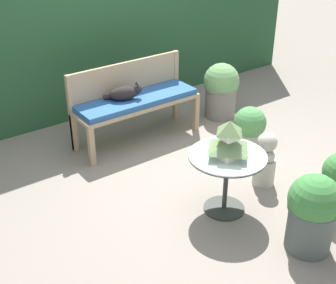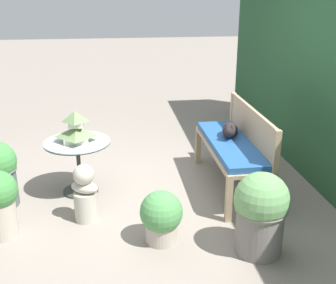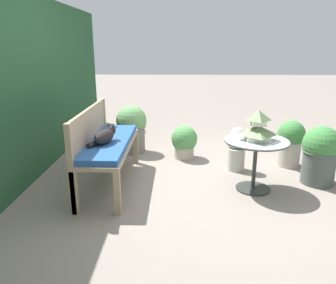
{
  "view_description": "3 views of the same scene",
  "coord_description": "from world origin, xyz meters",
  "px_view_note": "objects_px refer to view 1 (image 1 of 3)",
  "views": [
    {
      "loc": [
        -2.78,
        -3.26,
        2.65
      ],
      "look_at": [
        -0.41,
        -0.02,
        0.47
      ],
      "focal_mm": 50.0,
      "sensor_mm": 36.0,
      "label": 1
    },
    {
      "loc": [
        4.01,
        -0.3,
        2.12
      ],
      "look_at": [
        -0.29,
        0.28,
        0.52
      ],
      "focal_mm": 45.0,
      "sensor_mm": 36.0,
      "label": 2
    },
    {
      "loc": [
        -3.72,
        0.18,
        1.58
      ],
      "look_at": [
        0.05,
        0.29,
        0.47
      ],
      "focal_mm": 35.0,
      "sensor_mm": 36.0,
      "label": 3
    }
  ],
  "objects_px": {
    "cat": "(125,93)",
    "garden_bench": "(137,103)",
    "pagoda_birdhouse": "(229,141)",
    "garden_bust": "(265,160)",
    "potted_plant_path_edge": "(313,212)",
    "potted_plant_table_far": "(250,126)",
    "potted_plant_hedge_corner": "(221,89)",
    "patio_table": "(227,167)"
  },
  "relations": [
    {
      "from": "potted_plant_hedge_corner",
      "to": "potted_plant_table_far",
      "type": "xyz_separation_m",
      "value": [
        -0.26,
        -0.8,
        -0.13
      ]
    },
    {
      "from": "garden_bust",
      "to": "potted_plant_path_edge",
      "type": "distance_m",
      "value": 0.99
    },
    {
      "from": "patio_table",
      "to": "potted_plant_hedge_corner",
      "type": "height_order",
      "value": "potted_plant_hedge_corner"
    },
    {
      "from": "patio_table",
      "to": "pagoda_birdhouse",
      "type": "distance_m",
      "value": 0.27
    },
    {
      "from": "potted_plant_path_edge",
      "to": "potted_plant_table_far",
      "type": "bearing_deg",
      "value": 61.03
    },
    {
      "from": "potted_plant_table_far",
      "to": "garden_bust",
      "type": "bearing_deg",
      "value": -124.16
    },
    {
      "from": "cat",
      "to": "pagoda_birdhouse",
      "type": "height_order",
      "value": "pagoda_birdhouse"
    },
    {
      "from": "pagoda_birdhouse",
      "to": "potted_plant_hedge_corner",
      "type": "height_order",
      "value": "pagoda_birdhouse"
    },
    {
      "from": "patio_table",
      "to": "pagoda_birdhouse",
      "type": "height_order",
      "value": "pagoda_birdhouse"
    },
    {
      "from": "garden_bust",
      "to": "potted_plant_table_far",
      "type": "relative_size",
      "value": 1.21
    },
    {
      "from": "pagoda_birdhouse",
      "to": "garden_bust",
      "type": "distance_m",
      "value": 0.77
    },
    {
      "from": "patio_table",
      "to": "potted_plant_table_far",
      "type": "bearing_deg",
      "value": 35.57
    },
    {
      "from": "garden_bust",
      "to": "potted_plant_table_far",
      "type": "height_order",
      "value": "garden_bust"
    },
    {
      "from": "potted_plant_hedge_corner",
      "to": "potted_plant_table_far",
      "type": "relative_size",
      "value": 1.51
    },
    {
      "from": "potted_plant_path_edge",
      "to": "potted_plant_hedge_corner",
      "type": "relative_size",
      "value": 0.96
    },
    {
      "from": "cat",
      "to": "potted_plant_path_edge",
      "type": "distance_m",
      "value": 2.49
    },
    {
      "from": "garden_bench",
      "to": "patio_table",
      "type": "distance_m",
      "value": 1.65
    },
    {
      "from": "garden_bench",
      "to": "garden_bust",
      "type": "bearing_deg",
      "value": -71.9
    },
    {
      "from": "garden_bench",
      "to": "patio_table",
      "type": "relative_size",
      "value": 2.14
    },
    {
      "from": "garden_bench",
      "to": "cat",
      "type": "xyz_separation_m",
      "value": [
        -0.14,
        0.02,
        0.16
      ]
    },
    {
      "from": "cat",
      "to": "potted_plant_hedge_corner",
      "type": "bearing_deg",
      "value": 13.37
    },
    {
      "from": "pagoda_birdhouse",
      "to": "potted_plant_path_edge",
      "type": "height_order",
      "value": "pagoda_birdhouse"
    },
    {
      "from": "garden_bust",
      "to": "pagoda_birdhouse",
      "type": "bearing_deg",
      "value": 126.94
    },
    {
      "from": "cat",
      "to": "garden_bench",
      "type": "bearing_deg",
      "value": 10.59
    },
    {
      "from": "potted_plant_path_edge",
      "to": "potted_plant_table_far",
      "type": "height_order",
      "value": "potted_plant_path_edge"
    },
    {
      "from": "pagoda_birdhouse",
      "to": "potted_plant_path_edge",
      "type": "bearing_deg",
      "value": -75.72
    },
    {
      "from": "potted_plant_hedge_corner",
      "to": "pagoda_birdhouse",
      "type": "bearing_deg",
      "value": -130.5
    },
    {
      "from": "patio_table",
      "to": "potted_plant_path_edge",
      "type": "height_order",
      "value": "potted_plant_path_edge"
    },
    {
      "from": "potted_plant_path_edge",
      "to": "potted_plant_table_far",
      "type": "xyz_separation_m",
      "value": [
        0.87,
        1.57,
        -0.12
      ]
    },
    {
      "from": "potted_plant_table_far",
      "to": "pagoda_birdhouse",
      "type": "bearing_deg",
      "value": -144.43
    },
    {
      "from": "garden_bench",
      "to": "potted_plant_path_edge",
      "type": "bearing_deg",
      "value": -87.7
    },
    {
      "from": "cat",
      "to": "potted_plant_path_edge",
      "type": "bearing_deg",
      "value": -66.74
    },
    {
      "from": "garden_bust",
      "to": "potted_plant_table_far",
      "type": "distance_m",
      "value": 0.82
    },
    {
      "from": "cat",
      "to": "pagoda_birdhouse",
      "type": "xyz_separation_m",
      "value": [
        0.04,
        -1.67,
        0.1
      ]
    },
    {
      "from": "patio_table",
      "to": "garden_bench",
      "type": "bearing_deg",
      "value": 86.34
    },
    {
      "from": "potted_plant_table_far",
      "to": "potted_plant_path_edge",
      "type": "bearing_deg",
      "value": -118.97
    },
    {
      "from": "potted_plant_path_edge",
      "to": "cat",
      "type": "bearing_deg",
      "value": 95.55
    },
    {
      "from": "cat",
      "to": "potted_plant_table_far",
      "type": "distance_m",
      "value": 1.48
    },
    {
      "from": "garden_bust",
      "to": "potted_plant_path_edge",
      "type": "xyz_separation_m",
      "value": [
        -0.41,
        -0.89,
        0.09
      ]
    },
    {
      "from": "cat",
      "to": "potted_plant_path_edge",
      "type": "height_order",
      "value": "cat"
    },
    {
      "from": "cat",
      "to": "potted_plant_hedge_corner",
      "type": "height_order",
      "value": "cat"
    },
    {
      "from": "garden_bench",
      "to": "potted_plant_table_far",
      "type": "xyz_separation_m",
      "value": [
        0.97,
        -0.88,
        -0.23
      ]
    }
  ]
}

